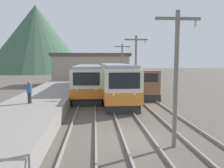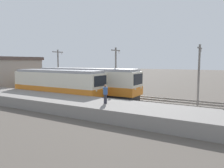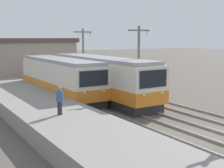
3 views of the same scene
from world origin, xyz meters
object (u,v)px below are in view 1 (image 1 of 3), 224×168
Objects in this scene: commuter_train_left at (88,82)px; catenary_mast_mid at (136,67)px; shunting_locomotive at (143,87)px; catenary_mast_far at (122,65)px; person_on_platform at (29,91)px; catenary_mast_near at (176,74)px; commuter_train_center at (115,83)px.

catenary_mast_mid is at bearing -51.46° from commuter_train_left.
catenary_mast_far is (-1.49, 5.70, 2.16)m from shunting_locomotive.
catenary_mast_far is 3.89× the size of person_on_platform.
catenary_mast_near is at bearing -35.93° from person_on_platform.
catenary_mast_near is (1.51, -12.86, 1.69)m from commuter_train_center.
person_on_platform is (-9.62, -7.45, 0.65)m from shunting_locomotive.
catenary_mast_near and catenary_mast_mid have the same top height.
person_on_platform is at bearing -121.71° from catenary_mast_far.
catenary_mast_near is at bearing -90.00° from catenary_mast_mid.
commuter_train_left reaches higher than shunting_locomotive.
shunting_locomotive reaches higher than person_on_platform.
person_on_platform is at bearing -155.92° from catenary_mast_mid.
commuter_train_left is at bearing 164.67° from shunting_locomotive.
catenary_mast_far is 15.53m from person_on_platform.
commuter_train_center is at bearing -103.71° from catenary_mast_far.
catenary_mast_mid is at bearing -90.00° from catenary_mast_far.
commuter_train_center is 9.61m from person_on_platform.
catenary_mast_mid is at bearing 90.00° from catenary_mast_near.
catenary_mast_mid is 1.00× the size of catenary_mast_far.
catenary_mast_mid reaches higher than person_on_platform.
shunting_locomotive is 0.97× the size of catenary_mast_mid.
commuter_train_center is at bearing 96.69° from catenary_mast_near.
catenary_mast_near reaches higher than person_on_platform.
commuter_train_left is at bearing 128.54° from catenary_mast_mid.
catenary_mast_far reaches higher than shunting_locomotive.
commuter_train_left is 1.99× the size of catenary_mast_mid.
commuter_train_left is 1.99× the size of catenary_mast_near.
shunting_locomotive is at bearing -75.34° from catenary_mast_far.
catenary_mast_mid is (4.31, -5.41, 1.76)m from commuter_train_left.
person_on_platform is at bearing -133.52° from commuter_train_center.
commuter_train_left is at bearing 143.47° from commuter_train_center.
person_on_platform is (-6.62, -6.97, 0.18)m from commuter_train_center.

